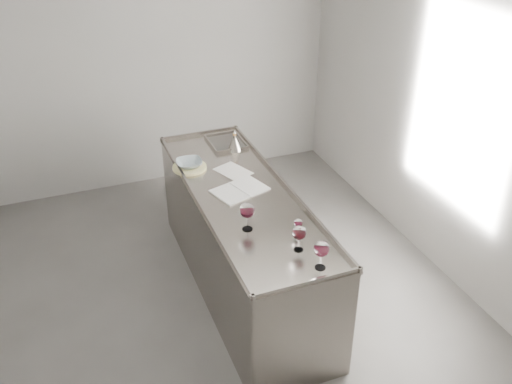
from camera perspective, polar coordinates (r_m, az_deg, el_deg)
name	(u,v)px	position (r m, az deg, el deg)	size (l,w,h in m)	color
room_shell	(187,170)	(3.89, -6.88, 2.24)	(4.54, 5.04, 2.84)	#4F4D4A
counter	(243,242)	(4.75, -1.31, -5.02)	(0.77, 2.42, 0.97)	gray
wine_glass_left	(247,211)	(3.99, -0.88, -1.91)	(0.11, 0.11, 0.22)	white
wine_glass_middle	(299,233)	(3.80, 4.34, -4.14)	(0.10, 0.10, 0.19)	white
wine_glass_right	(321,250)	(3.65, 6.56, -5.75)	(0.10, 0.10, 0.20)	white
wine_glass_small	(298,224)	(3.97, 4.24, -3.19)	(0.06, 0.06, 0.13)	white
notebook	(240,190)	(4.53, -1.64, 0.22)	(0.48, 0.40, 0.02)	white
loose_paper_top	(233,171)	(4.82, -2.30, 2.10)	(0.21, 0.30, 0.00)	silver
trivet	(190,167)	(4.89, -6.67, 2.47)	(0.29, 0.29, 0.02)	beige
ceramic_bowl	(189,163)	(4.87, -6.69, 2.85)	(0.22, 0.22, 0.05)	#90A0A7
wine_funnel	(235,144)	(5.16, -2.13, 4.85)	(0.14, 0.14, 0.20)	#A69F94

